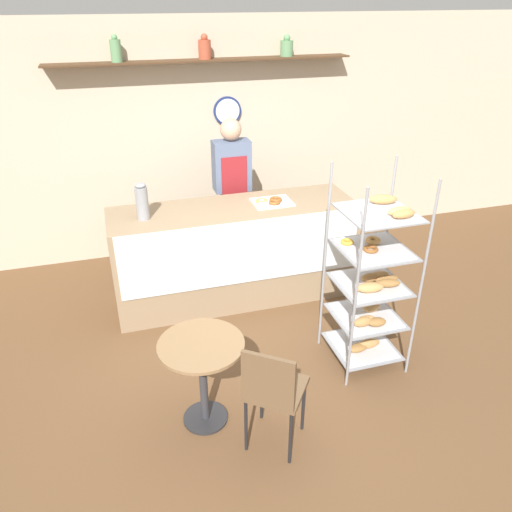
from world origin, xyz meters
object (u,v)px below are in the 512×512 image
cafe_table (202,364)px  donut_tray_counter (270,202)px  pastry_rack (372,283)px  coffee_carafe (142,202)px  person_worker (232,190)px  cafe_chair (272,388)px

cafe_table → donut_tray_counter: bearing=57.6°
pastry_rack → donut_tray_counter: pastry_rack is taller
cafe_table → coffee_carafe: 1.76m
person_worker → donut_tray_counter: (0.23, -0.63, 0.07)m
person_worker → cafe_chair: bearing=-98.7°
cafe_table → donut_tray_counter: (1.04, 1.64, 0.50)m
cafe_table → cafe_chair: bearing=-45.4°
cafe_table → cafe_chair: 0.57m
cafe_table → cafe_chair: cafe_chair is taller
cafe_table → coffee_carafe: size_ratio=2.04×
pastry_rack → cafe_table: bearing=-168.4°
cafe_table → coffee_carafe: coffee_carafe is taller
pastry_rack → donut_tray_counter: 1.43m
person_worker → cafe_chair: person_worker is taller
coffee_carafe → donut_tray_counter: bearing=1.0°
cafe_table → pastry_rack: bearing=11.6°
cafe_chair → donut_tray_counter: (0.64, 2.04, 0.48)m
donut_tray_counter → coffee_carafe: bearing=-179.0°
coffee_carafe → donut_tray_counter: (1.25, 0.02, -0.15)m
pastry_rack → cafe_table: pastry_rack is taller
cafe_table → donut_tray_counter: donut_tray_counter is taller
pastry_rack → person_worker: (-0.68, 1.96, 0.18)m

